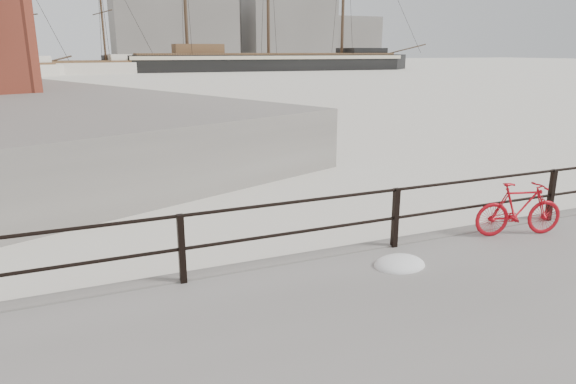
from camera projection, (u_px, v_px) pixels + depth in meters
name	position (u px, v px, depth m)	size (l,w,h in m)	color
ground	(539.00, 235.00, 10.05)	(400.00, 400.00, 0.00)	white
guardrail	(551.00, 195.00, 9.69)	(28.00, 0.10, 1.00)	black
bicycle	(519.00, 209.00, 8.92)	(1.59, 0.24, 0.96)	#AE0B15
barque_black	(269.00, 70.00, 92.44)	(63.44, 20.76, 35.66)	black
schooner_mid	(62.00, 74.00, 77.54)	(29.38, 12.43, 21.09)	beige
industrial_west	(174.00, 29.00, 139.45)	(32.00, 18.00, 18.00)	gray
industrial_mid	(285.00, 21.00, 156.21)	(26.00, 20.00, 24.00)	gray
industrial_east	(343.00, 39.00, 170.61)	(20.00, 16.00, 14.00)	gray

